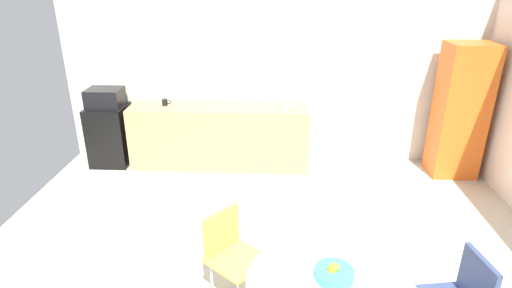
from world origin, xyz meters
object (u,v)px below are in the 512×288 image
object	(u,v)px
microwave	(105,98)
locker_cabinet	(460,111)
chair_yellow	(229,247)
mug_green	(286,106)
mini_fridge	(110,135)
fruit_bowl	(334,273)
mug_white	(165,102)

from	to	relation	value
microwave	locker_cabinet	world-z (taller)	locker_cabinet
locker_cabinet	chair_yellow	bearing A→B (deg)	-137.71
microwave	chair_yellow	distance (m)	3.42
microwave	mug_green	world-z (taller)	microwave
mini_fridge	locker_cabinet	world-z (taller)	locker_cabinet
microwave	fruit_bowl	world-z (taller)	microwave
fruit_bowl	mug_white	bearing A→B (deg)	121.13
microwave	mug_white	world-z (taller)	microwave
mug_white	locker_cabinet	bearing A→B (deg)	-1.56
mini_fridge	microwave	size ratio (longest dim) A/B	1.82
mini_fridge	microwave	world-z (taller)	microwave
microwave	mug_white	size ratio (longest dim) A/B	3.72
mug_green	mini_fridge	bearing A→B (deg)	178.21
mug_white	mini_fridge	bearing A→B (deg)	-179.31
microwave	mug_green	size ratio (longest dim) A/B	3.72
chair_yellow	mug_green	xyz separation A→B (m)	(0.51, 2.61, 0.43)
mug_green	chair_yellow	bearing A→B (deg)	-101.00
mini_fridge	chair_yellow	xyz separation A→B (m)	(2.04, -2.69, 0.09)
chair_yellow	mug_white	bearing A→B (deg)	113.83
locker_cabinet	mug_white	size ratio (longest dim) A/B	14.14
locker_cabinet	chair_yellow	world-z (taller)	locker_cabinet
mini_fridge	fruit_bowl	xyz separation A→B (m)	(2.83, -3.28, 0.32)
locker_cabinet	mug_green	bearing A→B (deg)	179.51
chair_yellow	fruit_bowl	distance (m)	1.01
locker_cabinet	chair_yellow	size ratio (longest dim) A/B	2.20
microwave	mug_green	xyz separation A→B (m)	(2.55, -0.08, -0.06)
chair_yellow	fruit_bowl	size ratio (longest dim) A/B	3.07
microwave	locker_cabinet	distance (m)	4.90
mini_fridge	locker_cabinet	bearing A→B (deg)	-1.17
chair_yellow	fruit_bowl	world-z (taller)	chair_yellow
mini_fridge	mug_white	distance (m)	0.99
chair_yellow	fruit_bowl	bearing A→B (deg)	-36.39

